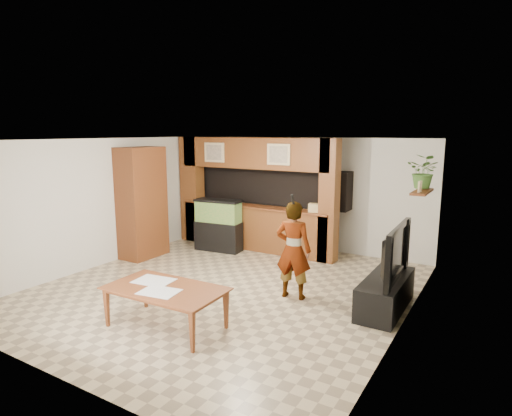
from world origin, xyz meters
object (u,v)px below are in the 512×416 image
Objects in this scene: aquarium at (218,226)px; television at (388,252)px; dining_table at (165,308)px; person at (293,250)px; pantry_cabinet at (142,203)px.

television reaches higher than aquarium.
aquarium is 4.04m from dining_table.
aquarium is 0.73× the size of person.
dining_table is at bearing -71.27° from aquarium.
dining_table is (1.70, -3.65, -0.29)m from aquarium.
television is (5.35, -0.17, -0.27)m from pantry_cabinet.
pantry_cabinet is 2.01× the size of aquarium.
dining_table is (-1.04, -1.96, -0.52)m from person.
dining_table is at bearing 54.25° from person.
aquarium is (1.16, 1.23, -0.62)m from pantry_cabinet.
aquarium is 0.71× the size of dining_table.
person is 0.97× the size of dining_table.
pantry_cabinet is 1.65× the size of television.
person reaches higher than dining_table.
person is at bearing 99.99° from television.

